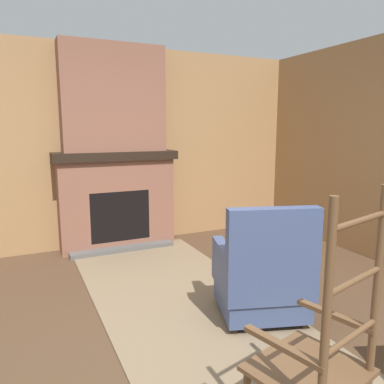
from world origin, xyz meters
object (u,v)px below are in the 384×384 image
Objects in this scene: rocking_chair at (316,373)px; firewood_stack at (271,258)px; armchair at (263,278)px; oil_lamp_vase at (72,144)px; storage_case at (138,145)px; decorative_plate_on_mantel at (117,141)px.

rocking_chair is 2.57m from firewood_stack.
armchair is at bearing -39.75° from rocking_chair.
storage_case is at bearing 89.99° from oil_lamp_vase.
decorative_plate_on_mantel is at bearing 30.71° from armchair.
firewood_stack is at bearing 41.97° from decorative_plate_on_mantel.
oil_lamp_vase is 0.85m from storage_case.
decorative_plate_on_mantel reaches higher than firewood_stack.
oil_lamp_vase reaches higher than firewood_stack.
armchair is at bearing 6.76° from storage_case.
rocking_chair is 2.72× the size of firewood_stack.
armchair is at bearing 24.96° from oil_lamp_vase.
firewood_stack is at bearing 52.22° from oil_lamp_vase.
storage_case is (0.00, 0.85, -0.03)m from oil_lamp_vase.
decorative_plate_on_mantel is at bearing 92.01° from oil_lamp_vase.
oil_lamp_vase is at bearing 42.66° from armchair.
decorative_plate_on_mantel is (-0.02, 0.57, 0.03)m from oil_lamp_vase.
armchair is 2.03× the size of firewood_stack.
decorative_plate_on_mantel reaches higher than armchair.
firewood_stack is 2.03× the size of storage_case.
oil_lamp_vase is at bearing -90.01° from storage_case.
decorative_plate_on_mantel is at bearing -138.03° from firewood_stack.
rocking_chair is at bearing 172.66° from armchair.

